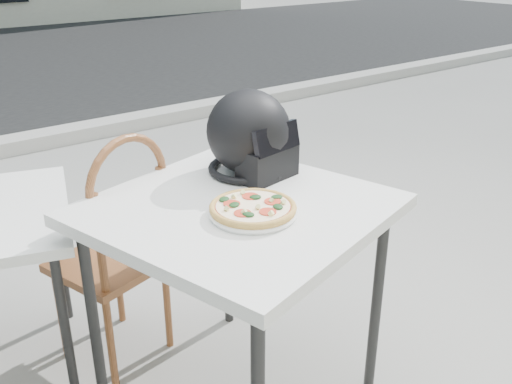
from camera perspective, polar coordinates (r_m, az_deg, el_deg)
ground at (r=2.77m, az=-2.18°, el=-11.99°), size 80.00×80.00×0.00m
curb at (r=5.25m, az=-21.51°, el=4.75°), size 30.00×0.25×0.12m
cafe_table_main at (r=1.90m, az=-1.80°, el=-3.23°), size 1.07×1.07×0.83m
plate at (r=1.78m, az=-0.31°, el=-2.12°), size 0.36×0.36×0.02m
pizza at (r=1.78m, az=-0.31°, el=-1.54°), size 0.37×0.37×0.03m
helmet at (r=2.08m, az=-0.55°, el=5.51°), size 0.35×0.36×0.31m
cafe_chair_main at (r=2.27m, az=-13.61°, el=-4.74°), size 0.48×0.48×1.00m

